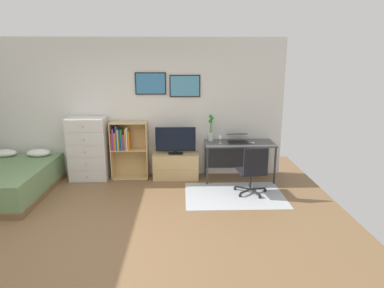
# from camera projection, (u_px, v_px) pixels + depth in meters

# --- Properties ---
(ground_plane) EXTENTS (7.20, 7.20, 0.00)m
(ground_plane) POSITION_uv_depth(u_px,v_px,m) (104.00, 234.00, 4.44)
(ground_plane) COLOR brown
(wall_back_with_posters) EXTENTS (6.12, 0.09, 2.70)m
(wall_back_with_posters) POSITION_uv_depth(u_px,v_px,m) (129.00, 109.00, 6.46)
(wall_back_with_posters) COLOR silver
(wall_back_with_posters) RESTS_ON ground_plane
(area_rug) EXTENTS (1.70, 1.20, 0.01)m
(area_rug) POSITION_uv_depth(u_px,v_px,m) (234.00, 195.00, 5.72)
(area_rug) COLOR #B2B7BC
(area_rug) RESTS_ON ground_plane
(bed) EXTENTS (1.46, 1.93, 0.63)m
(bed) POSITION_uv_depth(u_px,v_px,m) (5.00, 181.00, 5.68)
(bed) COLOR brown
(bed) RESTS_ON ground_plane
(dresser) EXTENTS (0.72, 0.46, 1.23)m
(dresser) POSITION_uv_depth(u_px,v_px,m) (88.00, 149.00, 6.35)
(dresser) COLOR silver
(dresser) RESTS_ON ground_plane
(bookshelf) EXTENTS (0.71, 0.30, 1.12)m
(bookshelf) POSITION_uv_depth(u_px,v_px,m) (126.00, 146.00, 6.43)
(bookshelf) COLOR tan
(bookshelf) RESTS_ON ground_plane
(tv_stand) EXTENTS (0.89, 0.41, 0.50)m
(tv_stand) POSITION_uv_depth(u_px,v_px,m) (176.00, 166.00, 6.50)
(tv_stand) COLOR tan
(tv_stand) RESTS_ON ground_plane
(television) EXTENTS (0.77, 0.16, 0.53)m
(television) POSITION_uv_depth(u_px,v_px,m) (176.00, 141.00, 6.36)
(television) COLOR black
(television) RESTS_ON tv_stand
(desk) EXTENTS (1.33, 0.60, 0.74)m
(desk) POSITION_uv_depth(u_px,v_px,m) (239.00, 148.00, 6.43)
(desk) COLOR #4C4C4F
(desk) RESTS_ON ground_plane
(office_chair) EXTENTS (0.57, 0.58, 0.86)m
(office_chair) POSITION_uv_depth(u_px,v_px,m) (253.00, 170.00, 5.63)
(office_chair) COLOR #232326
(office_chair) RESTS_ON ground_plane
(laptop) EXTENTS (0.41, 0.44, 0.17)m
(laptop) POSITION_uv_depth(u_px,v_px,m) (237.00, 139.00, 6.36)
(laptop) COLOR #333338
(laptop) RESTS_ON desk
(computer_mouse) EXTENTS (0.06, 0.10, 0.03)m
(computer_mouse) POSITION_uv_depth(u_px,v_px,m) (253.00, 143.00, 6.24)
(computer_mouse) COLOR silver
(computer_mouse) RESTS_ON desk
(bamboo_vase) EXTENTS (0.10, 0.10, 0.52)m
(bamboo_vase) POSITION_uv_depth(u_px,v_px,m) (211.00, 129.00, 6.41)
(bamboo_vase) COLOR silver
(bamboo_vase) RESTS_ON desk
(wine_glass) EXTENTS (0.07, 0.07, 0.18)m
(wine_glass) POSITION_uv_depth(u_px,v_px,m) (220.00, 137.00, 6.21)
(wine_glass) COLOR silver
(wine_glass) RESTS_ON desk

